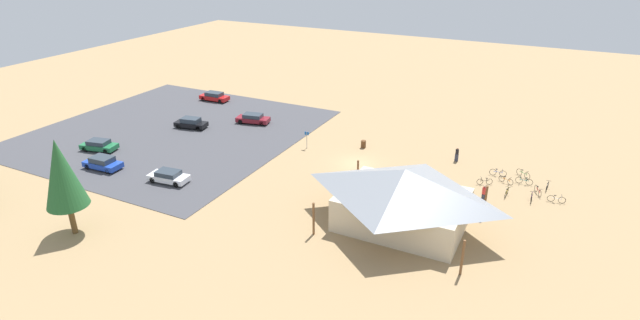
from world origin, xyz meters
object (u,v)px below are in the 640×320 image
(bicycle_black_lone_east, at_px, (485,181))
(lot_sign, at_px, (307,137))
(bicycle_green_mid_cluster, at_px, (523,174))
(bicycle_purple_by_bin, at_px, (532,198))
(pine_far_west, at_px, (62,174))
(car_blue_second_row, at_px, (103,163))
(car_black_near_entry, at_px, (191,123))
(bicycle_white_trailside, at_px, (556,199))
(car_red_inner_stall, at_px, (214,96))
(car_green_far_end, at_px, (99,145))
(bicycle_silver_lone_west, at_px, (547,186))
(car_maroon_back_corner, at_px, (253,118))
(bike_pavilion, at_px, (403,195))
(bicycle_teal_yard_center, at_px, (524,181))
(visitor_near_lot, at_px, (457,154))
(trash_bin, at_px, (363,144))
(car_white_by_curb, at_px, (169,176))
(bicycle_blue_edge_south, at_px, (498,173))
(bicycle_yellow_front_row, at_px, (507,192))
(bicycle_orange_yard_left, at_px, (506,180))
(bicycle_red_yard_front, at_px, (538,191))

(bicycle_black_lone_east, bearing_deg, lot_sign, -1.05)
(bicycle_green_mid_cluster, distance_m, bicycle_purple_by_bin, 5.35)
(pine_far_west, xyz_separation_m, car_blue_second_row, (8.21, -10.32, -4.91))
(bicycle_purple_by_bin, height_order, car_black_near_entry, car_black_near_entry)
(bicycle_white_trailside, bearing_deg, car_blue_second_row, 17.35)
(lot_sign, height_order, car_blue_second_row, lot_sign)
(car_red_inner_stall, xyz_separation_m, car_green_far_end, (0.01, 22.05, -0.03))
(bicycle_silver_lone_west, relative_size, car_maroon_back_corner, 0.37)
(pine_far_west, distance_m, car_green_far_end, 19.45)
(car_red_inner_stall, height_order, car_blue_second_row, car_blue_second_row)
(bike_pavilion, bearing_deg, bicycle_teal_yard_center, -123.69)
(lot_sign, relative_size, bicycle_purple_by_bin, 1.28)
(car_black_near_entry, bearing_deg, visitor_near_lot, -171.69)
(trash_bin, bearing_deg, lot_sign, 28.02)
(car_red_inner_stall, distance_m, visitor_near_lot, 39.21)
(bicycle_silver_lone_west, distance_m, car_black_near_entry, 43.82)
(bicycle_black_lone_east, distance_m, car_maroon_back_corner, 31.95)
(bike_pavilion, distance_m, car_black_near_entry, 34.58)
(car_white_by_curb, bearing_deg, visitor_near_lot, -143.68)
(bicycle_blue_edge_south, relative_size, car_green_far_end, 0.39)
(car_black_near_entry, bearing_deg, bicycle_yellow_front_row, 178.31)
(visitor_near_lot, bearing_deg, bicycle_orange_yard_left, 150.69)
(bicycle_red_yard_front, bearing_deg, car_maroon_back_corner, -7.26)
(lot_sign, distance_m, bicycle_teal_yard_center, 24.55)
(car_maroon_back_corner, bearing_deg, pine_far_west, 93.27)
(car_green_far_end, relative_size, visitor_near_lot, 2.65)
(bicycle_orange_yard_left, relative_size, bicycle_white_trailside, 0.93)
(pine_far_west, height_order, bicycle_white_trailside, pine_far_west)
(bike_pavilion, bearing_deg, visitor_near_lot, -94.70)
(bicycle_red_yard_front, bearing_deg, bicycle_white_trailside, 150.19)
(bicycle_silver_lone_west, bearing_deg, car_black_near_entry, 2.78)
(bicycle_red_yard_front, bearing_deg, car_blue_second_row, 19.20)
(bicycle_black_lone_east, bearing_deg, bicycle_green_mid_cluster, -132.80)
(pine_far_west, relative_size, bicycle_orange_yard_left, 5.63)
(lot_sign, height_order, bicycle_purple_by_bin, lot_sign)
(visitor_near_lot, bearing_deg, pine_far_west, 48.87)
(trash_bin, distance_m, car_green_far_end, 31.55)
(car_red_inner_stall, height_order, car_white_by_curb, car_red_inner_stall)
(bicycle_purple_by_bin, bearing_deg, trash_bin, -14.84)
(trash_bin, distance_m, car_maroon_back_corner, 16.78)
(car_maroon_back_corner, distance_m, car_blue_second_row, 20.73)
(car_blue_second_row, bearing_deg, bicycle_silver_lone_west, -159.33)
(bicycle_yellow_front_row, height_order, car_red_inner_stall, car_red_inner_stall)
(bicycle_orange_yard_left, height_order, car_white_by_curb, car_white_by_curb)
(bicycle_black_lone_east, relative_size, visitor_near_lot, 0.87)
(pine_far_west, xyz_separation_m, car_black_near_entry, (8.07, -24.76, -4.91))
(car_white_by_curb, height_order, car_black_near_entry, car_black_near_entry)
(bicycle_orange_yard_left, distance_m, car_white_by_curb, 34.86)
(bicycle_green_mid_cluster, xyz_separation_m, bicycle_purple_by_bin, (-1.31, 5.19, -0.01))
(bicycle_black_lone_east, relative_size, car_maroon_back_corner, 0.31)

